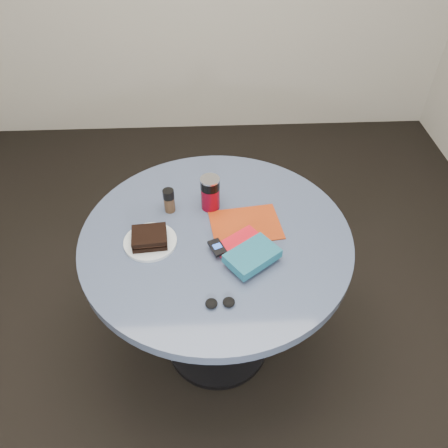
{
  "coord_description": "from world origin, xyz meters",
  "views": [
    {
      "loc": [
        -0.02,
        -1.13,
        1.89
      ],
      "look_at": [
        0.03,
        0.0,
        0.8
      ],
      "focal_mm": 35.0,
      "sensor_mm": 36.0,
      "label": 1
    }
  ],
  "objects_px": {
    "magazine": "(246,225)",
    "table": "(216,263)",
    "soda_can": "(210,193)",
    "pepper_grinder": "(169,200)",
    "mp3_player": "(217,247)",
    "plate": "(150,242)",
    "red_book": "(241,246)",
    "novel": "(252,256)",
    "sandwich": "(149,238)",
    "headphones": "(220,303)"
  },
  "relations": [
    {
      "from": "novel",
      "to": "headphones",
      "type": "distance_m",
      "value": 0.21
    },
    {
      "from": "headphones",
      "to": "pepper_grinder",
      "type": "bearing_deg",
      "value": 111.13
    },
    {
      "from": "pepper_grinder",
      "to": "mp3_player",
      "type": "height_order",
      "value": "pepper_grinder"
    },
    {
      "from": "plate",
      "to": "soda_can",
      "type": "bearing_deg",
      "value": 40.09
    },
    {
      "from": "table",
      "to": "soda_can",
      "type": "xyz_separation_m",
      "value": [
        -0.02,
        0.15,
        0.23
      ]
    },
    {
      "from": "table",
      "to": "red_book",
      "type": "height_order",
      "value": "red_book"
    },
    {
      "from": "soda_can",
      "to": "pepper_grinder",
      "type": "xyz_separation_m",
      "value": [
        -0.16,
        -0.01,
        -0.02
      ]
    },
    {
      "from": "plate",
      "to": "magazine",
      "type": "relative_size",
      "value": 0.74
    },
    {
      "from": "plate",
      "to": "pepper_grinder",
      "type": "distance_m",
      "value": 0.19
    },
    {
      "from": "novel",
      "to": "mp3_player",
      "type": "height_order",
      "value": "novel"
    },
    {
      "from": "plate",
      "to": "soda_can",
      "type": "height_order",
      "value": "soda_can"
    },
    {
      "from": "plate",
      "to": "magazine",
      "type": "distance_m",
      "value": 0.36
    },
    {
      "from": "sandwich",
      "to": "pepper_grinder",
      "type": "bearing_deg",
      "value": 70.67
    },
    {
      "from": "soda_can",
      "to": "pepper_grinder",
      "type": "height_order",
      "value": "soda_can"
    },
    {
      "from": "plate",
      "to": "red_book",
      "type": "bearing_deg",
      "value": -7.11
    },
    {
      "from": "plate",
      "to": "headphones",
      "type": "height_order",
      "value": "headphones"
    },
    {
      "from": "magazine",
      "to": "table",
      "type": "bearing_deg",
      "value": -167.28
    },
    {
      "from": "novel",
      "to": "mp3_player",
      "type": "bearing_deg",
      "value": 118.17
    },
    {
      "from": "magazine",
      "to": "novel",
      "type": "distance_m",
      "value": 0.19
    },
    {
      "from": "plate",
      "to": "red_book",
      "type": "relative_size",
      "value": 1.09
    },
    {
      "from": "table",
      "to": "red_book",
      "type": "relative_size",
      "value": 5.69
    },
    {
      "from": "pepper_grinder",
      "to": "headphones",
      "type": "distance_m",
      "value": 0.49
    },
    {
      "from": "pepper_grinder",
      "to": "magazine",
      "type": "height_order",
      "value": "pepper_grinder"
    },
    {
      "from": "plate",
      "to": "sandwich",
      "type": "height_order",
      "value": "sandwich"
    },
    {
      "from": "table",
      "to": "headphones",
      "type": "distance_m",
      "value": 0.36
    },
    {
      "from": "plate",
      "to": "mp3_player",
      "type": "distance_m",
      "value": 0.25
    },
    {
      "from": "pepper_grinder",
      "to": "table",
      "type": "bearing_deg",
      "value": -38.81
    },
    {
      "from": "red_book",
      "to": "headphones",
      "type": "xyz_separation_m",
      "value": [
        -0.09,
        -0.24,
        -0.0
      ]
    },
    {
      "from": "sandwich",
      "to": "pepper_grinder",
      "type": "xyz_separation_m",
      "value": [
        0.06,
        0.18,
        0.02
      ]
    },
    {
      "from": "table",
      "to": "sandwich",
      "type": "bearing_deg",
      "value": -170.34
    },
    {
      "from": "mp3_player",
      "to": "sandwich",
      "type": "bearing_deg",
      "value": 167.85
    },
    {
      "from": "sandwich",
      "to": "headphones",
      "type": "xyz_separation_m",
      "value": [
        0.24,
        -0.28,
        -0.02
      ]
    },
    {
      "from": "table",
      "to": "headphones",
      "type": "height_order",
      "value": "headphones"
    },
    {
      "from": "red_book",
      "to": "soda_can",
      "type": "bearing_deg",
      "value": 78.58
    },
    {
      "from": "soda_can",
      "to": "novel",
      "type": "distance_m",
      "value": 0.33
    },
    {
      "from": "magazine",
      "to": "mp3_player",
      "type": "height_order",
      "value": "mp3_player"
    },
    {
      "from": "sandwich",
      "to": "mp3_player",
      "type": "bearing_deg",
      "value": -12.15
    },
    {
      "from": "soda_can",
      "to": "novel",
      "type": "height_order",
      "value": "soda_can"
    },
    {
      "from": "mp3_player",
      "to": "magazine",
      "type": "bearing_deg",
      "value": 50.11
    },
    {
      "from": "magazine",
      "to": "plate",
      "type": "bearing_deg",
      "value": -175.18
    },
    {
      "from": "sandwich",
      "to": "mp3_player",
      "type": "relative_size",
      "value": 1.52
    },
    {
      "from": "table",
      "to": "mp3_player",
      "type": "height_order",
      "value": "mp3_player"
    },
    {
      "from": "pepper_grinder",
      "to": "mp3_player",
      "type": "distance_m",
      "value": 0.29
    },
    {
      "from": "red_book",
      "to": "novel",
      "type": "distance_m",
      "value": 0.08
    },
    {
      "from": "soda_can",
      "to": "magazine",
      "type": "relative_size",
      "value": 0.54
    },
    {
      "from": "plate",
      "to": "mp3_player",
      "type": "xyz_separation_m",
      "value": [
        0.24,
        -0.06,
        0.02
      ]
    },
    {
      "from": "magazine",
      "to": "mp3_player",
      "type": "distance_m",
      "value": 0.17
    },
    {
      "from": "novel",
      "to": "headphones",
      "type": "bearing_deg",
      "value": -160.94
    },
    {
      "from": "table",
      "to": "mp3_player",
      "type": "distance_m",
      "value": 0.21
    },
    {
      "from": "soda_can",
      "to": "sandwich",
      "type": "bearing_deg",
      "value": -138.91
    }
  ]
}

